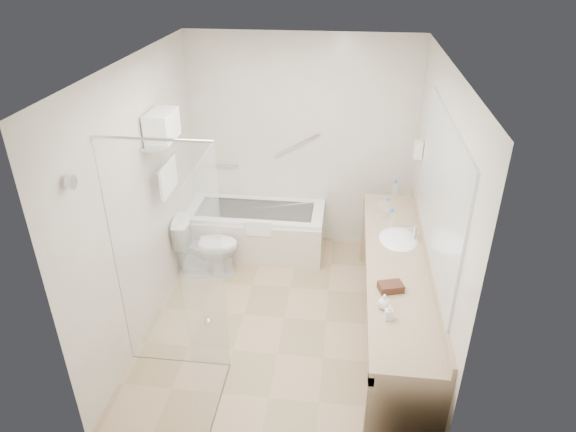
# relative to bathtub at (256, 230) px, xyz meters

# --- Properties ---
(floor) EXTENTS (3.20, 3.20, 0.00)m
(floor) POSITION_rel_bathtub_xyz_m (0.50, -1.24, -0.28)
(floor) COLOR tan
(floor) RESTS_ON ground
(ceiling) EXTENTS (2.60, 3.20, 0.10)m
(ceiling) POSITION_rel_bathtub_xyz_m (0.50, -1.24, 2.22)
(ceiling) COLOR white
(ceiling) RESTS_ON wall_back
(wall_back) EXTENTS (2.60, 0.10, 2.50)m
(wall_back) POSITION_rel_bathtub_xyz_m (0.50, 0.36, 0.97)
(wall_back) COLOR beige
(wall_back) RESTS_ON ground
(wall_front) EXTENTS (2.60, 0.10, 2.50)m
(wall_front) POSITION_rel_bathtub_xyz_m (0.50, -2.84, 0.97)
(wall_front) COLOR beige
(wall_front) RESTS_ON ground
(wall_left) EXTENTS (0.10, 3.20, 2.50)m
(wall_left) POSITION_rel_bathtub_xyz_m (-0.80, -1.24, 0.97)
(wall_left) COLOR beige
(wall_left) RESTS_ON ground
(wall_right) EXTENTS (0.10, 3.20, 2.50)m
(wall_right) POSITION_rel_bathtub_xyz_m (1.80, -1.24, 0.97)
(wall_right) COLOR beige
(wall_right) RESTS_ON ground
(bathtub) EXTENTS (1.60, 0.73, 0.59)m
(bathtub) POSITION_rel_bathtub_xyz_m (0.00, 0.00, 0.00)
(bathtub) COLOR white
(bathtub) RESTS_ON floor
(grab_bar_short) EXTENTS (0.40, 0.03, 0.03)m
(grab_bar_short) POSITION_rel_bathtub_xyz_m (-0.45, 0.32, 0.67)
(grab_bar_short) COLOR silver
(grab_bar_short) RESTS_ON wall_back
(grab_bar_long) EXTENTS (0.53, 0.03, 0.33)m
(grab_bar_long) POSITION_rel_bathtub_xyz_m (0.45, 0.32, 0.97)
(grab_bar_long) COLOR silver
(grab_bar_long) RESTS_ON wall_back
(shower_enclosure) EXTENTS (0.96, 0.91, 2.11)m
(shower_enclosure) POSITION_rel_bathtub_xyz_m (-0.13, -2.16, 0.79)
(shower_enclosure) COLOR silver
(shower_enclosure) RESTS_ON floor
(towel_shelf) EXTENTS (0.24, 0.55, 0.81)m
(towel_shelf) POSITION_rel_bathtub_xyz_m (-0.67, -0.89, 1.48)
(towel_shelf) COLOR silver
(towel_shelf) RESTS_ON wall_left
(vanity_counter) EXTENTS (0.55, 2.70, 0.95)m
(vanity_counter) POSITION_rel_bathtub_xyz_m (1.52, -1.39, 0.36)
(vanity_counter) COLOR tan
(vanity_counter) RESTS_ON floor
(sink) EXTENTS (0.40, 0.52, 0.14)m
(sink) POSITION_rel_bathtub_xyz_m (1.55, -0.99, 0.54)
(sink) COLOR white
(sink) RESTS_ON vanity_counter
(faucet) EXTENTS (0.03, 0.03, 0.14)m
(faucet) POSITION_rel_bathtub_xyz_m (1.70, -0.99, 0.65)
(faucet) COLOR silver
(faucet) RESTS_ON vanity_counter
(mirror) EXTENTS (0.02, 2.00, 1.20)m
(mirror) POSITION_rel_bathtub_xyz_m (1.79, -1.39, 1.27)
(mirror) COLOR #AFB4BC
(mirror) RESTS_ON wall_right
(hairdryer_unit) EXTENTS (0.08, 0.10, 0.18)m
(hairdryer_unit) POSITION_rel_bathtub_xyz_m (1.75, -0.19, 1.17)
(hairdryer_unit) COLOR silver
(hairdryer_unit) RESTS_ON wall_right
(toilet) EXTENTS (0.74, 0.48, 0.68)m
(toilet) POSITION_rel_bathtub_xyz_m (-0.45, -0.54, 0.07)
(toilet) COLOR white
(toilet) RESTS_ON floor
(amenity_basket) EXTENTS (0.22, 0.18, 0.06)m
(amenity_basket) POSITION_rel_bathtub_xyz_m (1.44, -1.81, 0.61)
(amenity_basket) COLOR #432417
(amenity_basket) RESTS_ON vanity_counter
(soap_bottle_a) EXTENTS (0.07, 0.13, 0.06)m
(soap_bottle_a) POSITION_rel_bathtub_xyz_m (1.40, -2.17, 0.60)
(soap_bottle_a) COLOR silver
(soap_bottle_a) RESTS_ON vanity_counter
(soap_bottle_b) EXTENTS (0.13, 0.14, 0.09)m
(soap_bottle_b) POSITION_rel_bathtub_xyz_m (1.37, -2.05, 0.62)
(soap_bottle_b) COLOR silver
(soap_bottle_b) RESTS_ON vanity_counter
(water_bottle_left) EXTENTS (0.06, 0.06, 0.19)m
(water_bottle_left) POSITION_rel_bathtub_xyz_m (1.47, -0.51, 0.66)
(water_bottle_left) COLOR silver
(water_bottle_left) RESTS_ON vanity_counter
(water_bottle_mid) EXTENTS (0.07, 0.07, 0.22)m
(water_bottle_mid) POSITION_rel_bathtub_xyz_m (1.49, -0.80, 0.67)
(water_bottle_mid) COLOR silver
(water_bottle_mid) RESTS_ON vanity_counter
(water_bottle_right) EXTENTS (0.07, 0.07, 0.22)m
(water_bottle_right) POSITION_rel_bathtub_xyz_m (1.56, -0.14, 0.68)
(water_bottle_right) COLOR silver
(water_bottle_right) RESTS_ON vanity_counter
(drinking_glass_near) EXTENTS (0.09, 0.09, 0.10)m
(drinking_glass_near) POSITION_rel_bathtub_xyz_m (1.41, -0.44, 0.62)
(drinking_glass_near) COLOR silver
(drinking_glass_near) RESTS_ON vanity_counter
(drinking_glass_far) EXTENTS (0.10, 0.10, 0.10)m
(drinking_glass_far) POSITION_rel_bathtub_xyz_m (1.45, -0.59, 0.62)
(drinking_glass_far) COLOR silver
(drinking_glass_far) RESTS_ON vanity_counter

